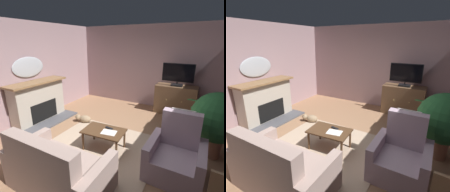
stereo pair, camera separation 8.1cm
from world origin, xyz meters
TOP-DOWN VIEW (x-y plane):
  - ground_plane at (0.00, 0.00)m, footprint 5.77×6.70m
  - wall_back at (0.00, 3.10)m, footprint 5.77×0.10m
  - wall_left at (-2.64, 0.00)m, footprint 0.10×6.70m
  - rug_central at (-0.04, -0.02)m, footprint 2.34×2.11m
  - fireplace at (-2.31, 0.35)m, footprint 0.89×1.72m
  - wall_mirror_oval at (-2.56, 0.35)m, footprint 0.06×0.95m
  - tv_cabinet at (0.99, 2.75)m, footprint 1.22×0.56m
  - television at (0.99, 2.70)m, footprint 0.91×0.20m
  - coffee_table at (0.03, 0.02)m, footprint 0.89×0.60m
  - tv_remote at (0.09, 0.13)m, footprint 0.18×0.08m
  - folded_newspaper at (0.17, -0.01)m, footprint 0.33×0.27m
  - sofa_floral at (-0.03, -1.22)m, footprint 1.56×0.87m
  - armchair_near_window at (1.47, 0.01)m, footprint 0.91×0.85m
  - potted_plant_tall_palm_by_window at (1.81, 1.67)m, footprint 0.83×0.68m
  - potted_plant_leafy_by_curtain at (2.03, 0.87)m, footprint 0.97×0.97m
  - cat at (-1.13, 0.82)m, footprint 0.66×0.28m

SIDE VIEW (x-z plane):
  - ground_plane at x=0.00m, z-range -0.04..0.00m
  - rug_central at x=-0.04m, z-range 0.00..0.01m
  - cat at x=-1.13m, z-range 0.00..0.22m
  - potted_plant_tall_palm_by_window at x=1.81m, z-range -0.20..0.67m
  - armchair_near_window at x=1.47m, z-range -0.21..0.86m
  - sofa_floral at x=-0.03m, z-range -0.17..0.83m
  - coffee_table at x=0.03m, z-range 0.16..0.60m
  - tv_cabinet at x=0.99m, z-range -0.02..0.87m
  - folded_newspaper at x=0.17m, z-range 0.44..0.44m
  - tv_remote at x=0.09m, z-range 0.44..0.46m
  - fireplace at x=-2.31m, z-range -0.03..1.13m
  - potted_plant_leafy_by_curtain at x=2.03m, z-range 0.14..1.45m
  - television at x=0.99m, z-range 0.92..1.60m
  - wall_back at x=0.00m, z-range 0.00..2.73m
  - wall_left at x=-2.64m, z-range 0.00..2.73m
  - wall_mirror_oval at x=-2.56m, z-range 1.25..1.80m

